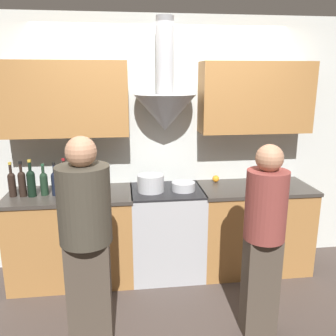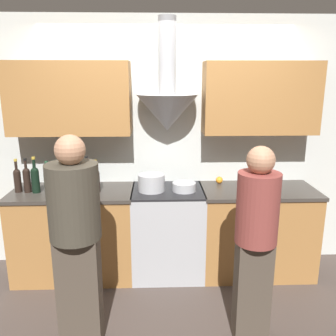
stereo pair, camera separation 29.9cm
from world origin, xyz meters
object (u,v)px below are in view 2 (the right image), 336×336
Objects in this scene: wine_bottle_2 at (35,178)px; wine_bottle_8 at (96,179)px; person_foreground_left at (76,236)px; person_foreground_right at (256,238)px; stock_pot at (151,183)px; wine_bottle_0 at (17,179)px; stove_range at (168,231)px; wine_bottle_1 at (27,179)px; wine_bottle_4 at (58,179)px; wine_bottle_3 at (48,179)px; orange_fruit at (219,180)px; mixing_bowl at (184,187)px; wine_bottle_5 at (67,178)px; wine_bottle_7 at (88,178)px; wine_bottle_6 at (78,179)px.

wine_bottle_8 is (0.59, -0.00, -0.01)m from wine_bottle_2.
wine_bottle_2 is at bearing 121.31° from person_foreground_left.
stock_pot is at bearing 128.24° from person_foreground_right.
stove_range is at bearing 0.76° from wine_bottle_0.
wine_bottle_1 reaches higher than wine_bottle_4.
wine_bottle_4 is at bearing -1.59° from wine_bottle_0.
person_foreground_right is at bearing -29.07° from wine_bottle_3.
wine_bottle_4 is at bearing -171.99° from orange_fruit.
stock_pot reaches higher than mixing_bowl.
wine_bottle_4 is 0.09m from wine_bottle_5.
mixing_bowl is (0.94, -0.01, -0.10)m from wine_bottle_7.
wine_bottle_5 is 0.10m from wine_bottle_6.
wine_bottle_1 is 0.96× the size of wine_bottle_7.
wine_bottle_6 is (0.41, 0.01, -0.02)m from wine_bottle_2.
wine_bottle_4 is 0.29m from wine_bottle_7.
wine_bottle_6 is 1.45m from orange_fruit.
orange_fruit is 1.21m from person_foreground_right.
wine_bottle_0 is at bearing -179.24° from stove_range.
wine_bottle_3 is 1.01m from stock_pot.
wine_bottle_4 is 1.64m from orange_fruit.
mixing_bowl is at bearing -1.19° from wine_bottle_3.
orange_fruit is at bearing 6.94° from wine_bottle_3.
stock_pot is at bearing -162.79° from orange_fruit.
mixing_bowl is (1.23, -0.01, -0.09)m from wine_bottle_4.
person_foreground_left is (-1.25, -1.21, -0.05)m from orange_fruit.
wine_bottle_1 is 0.96× the size of wine_bottle_5.
wine_bottle_5 reaches higher than wine_bottle_1.
orange_fruit is at bearing 6.15° from wine_bottle_0.
wine_bottle_5 is (0.19, -0.01, 0.02)m from wine_bottle_3.
wine_bottle_4 is at bearing -179.57° from stock_pot.
wine_bottle_5 is at bearing 175.32° from wine_bottle_6.
person_foreground_right is at bearing -26.29° from wine_bottle_1.
wine_bottle_7 is 1.34× the size of stock_pot.
wine_bottle_3 is 0.19× the size of person_foreground_left.
orange_fruit is (1.33, 0.23, -0.10)m from wine_bottle_7.
person_foreground_left is (0.00, -0.97, -0.14)m from wine_bottle_8.
wine_bottle_2 is 1.00× the size of wine_bottle_7.
wine_bottle_7 is (0.10, 0.00, 0.01)m from wine_bottle_6.
wine_bottle_1 is at bearing -178.85° from stove_range.
wine_bottle_4 is 0.91m from stock_pot.
wine_bottle_5 is at bearing -180.00° from stock_pot.
wine_bottle_0 is 0.77m from wine_bottle_8.
stove_range is 0.76m from orange_fruit.
orange_fruit is 0.05× the size of person_foreground_left.
person_foreground_right is at bearing -58.63° from stove_range.
stove_range is 2.57× the size of wine_bottle_7.
wine_bottle_1 is at bearing 153.71° from person_foreground_right.
wine_bottle_2 reaches higher than stock_pot.
wine_bottle_3 is 1.74m from orange_fruit.
wine_bottle_5 is 0.22× the size of person_foreground_left.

